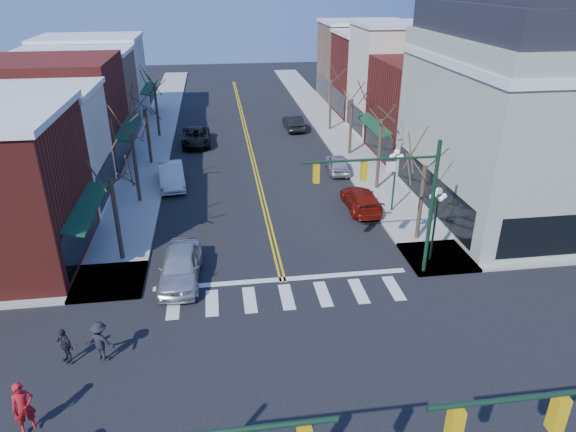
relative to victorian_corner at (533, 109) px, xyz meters
name	(u,v)px	position (x,y,z in m)	size (l,w,h in m)	color
ground	(309,389)	(-16.50, -14.50, -6.66)	(160.00, 160.00, 0.00)	black
sidewalk_left	(137,196)	(-25.25, 5.50, -6.58)	(3.50, 70.00, 0.15)	#9E9B93
sidewalk_right	(377,183)	(-7.75, 5.50, -6.58)	(3.50, 70.00, 0.15)	#9E9B93
bldg_left_stucco_a	(22,152)	(-32.00, 5.00, -2.91)	(10.00, 7.00, 7.50)	beige
bldg_left_brick_b	(54,115)	(-32.00, 13.00, -2.41)	(10.00, 9.00, 8.50)	maroon
bldg_left_tan	(78,97)	(-32.00, 21.25, -2.76)	(10.00, 7.50, 7.80)	#957152
bldg_left_stucco_b	(94,80)	(-32.00, 29.00, -2.56)	(10.00, 8.00, 8.20)	beige
bldg_right_brick_a	(438,110)	(-1.00, 11.25, -2.66)	(10.00, 8.50, 8.00)	maroon
bldg_right_stucco	(407,81)	(-1.00, 19.00, -1.66)	(10.00, 7.00, 10.00)	beige
bldg_right_brick_b	(383,75)	(-1.00, 26.50, -2.41)	(10.00, 8.00, 8.50)	maroon
bldg_right_tan	(363,62)	(-1.00, 34.50, -2.16)	(10.00, 8.00, 9.00)	#957152
victorian_corner	(533,109)	(0.00, 0.00, 0.00)	(12.25, 14.25, 13.30)	#A2AD95
traffic_mast_far_right	(397,192)	(-10.95, -7.10, -1.95)	(6.60, 0.28, 7.20)	#14331E
lamppost_corner	(436,212)	(-8.30, -6.00, -3.70)	(0.36, 0.36, 4.33)	#14331E
lamppost_midblock	(395,170)	(-8.30, 0.50, -3.70)	(0.36, 0.36, 4.33)	#14331E
tree_left_a	(117,221)	(-24.90, -3.50, -4.28)	(0.24, 0.24, 4.76)	#382B21
tree_left_b	(136,168)	(-24.90, 4.50, -4.14)	(0.24, 0.24, 5.04)	#382B21
tree_left_c	(148,137)	(-24.90, 12.50, -4.38)	(0.24, 0.24, 4.55)	#382B21
tree_left_d	(157,112)	(-24.90, 20.50, -4.21)	(0.24, 0.24, 4.90)	#382B21
tree_right_a	(421,204)	(-8.10, -3.50, -4.35)	(0.24, 0.24, 4.62)	#382B21
tree_right_b	(379,155)	(-8.10, 4.50, -4.07)	(0.24, 0.24, 5.18)	#382B21
tree_right_c	(351,128)	(-8.10, 12.50, -4.24)	(0.24, 0.24, 4.83)	#382B21
tree_right_d	(330,106)	(-8.10, 20.50, -4.17)	(0.24, 0.24, 4.97)	#382B21
car_left_near	(180,266)	(-21.62, -6.07, -5.81)	(2.00, 4.98, 1.70)	silver
car_left_mid	(171,175)	(-22.90, 7.31, -5.83)	(1.75, 5.01, 1.65)	silver
car_left_far	(196,137)	(-21.30, 17.41, -5.91)	(2.49, 5.41, 1.50)	black
car_right_near	(361,199)	(-10.19, 1.27, -5.95)	(1.98, 4.86, 1.41)	maroon
car_right_mid	(337,163)	(-10.10, 8.51, -5.96)	(1.66, 4.12, 1.40)	silver
car_right_far	(293,123)	(-11.70, 21.16, -5.92)	(1.56, 4.47, 1.47)	black
pedestrian_red_a	(23,407)	(-26.30, -15.11, -5.54)	(0.71, 0.46, 1.94)	#AC1219
pedestrian_dark_a	(65,345)	(-25.84, -11.72, -5.75)	(0.89, 0.37, 1.52)	#212129
pedestrian_dark_b	(100,341)	(-24.46, -11.78, -5.65)	(1.11, 0.64, 1.72)	black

